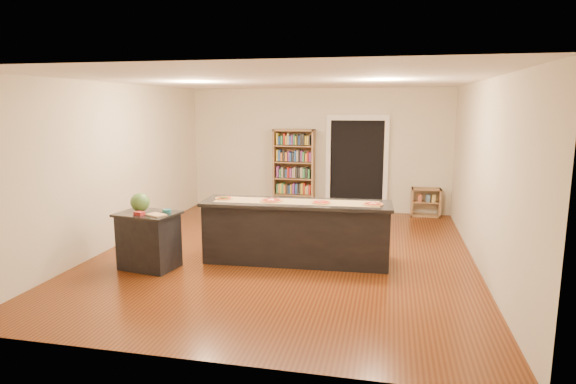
% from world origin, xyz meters
% --- Properties ---
extents(room, '(6.00, 7.00, 2.80)m').
position_xyz_m(room, '(0.00, 0.00, 1.40)').
color(room, beige).
rests_on(room, ground).
extents(doorway, '(1.40, 0.09, 2.21)m').
position_xyz_m(doorway, '(0.90, 3.46, 1.20)').
color(doorway, black).
rests_on(doorway, room).
extents(kitchen_island, '(2.91, 0.79, 0.96)m').
position_xyz_m(kitchen_island, '(0.26, -0.38, 0.48)').
color(kitchen_island, black).
rests_on(kitchen_island, ground).
extents(side_counter, '(0.86, 0.63, 0.85)m').
position_xyz_m(side_counter, '(-1.85, -1.13, 0.43)').
color(side_counter, black).
rests_on(side_counter, ground).
extents(bookshelf, '(0.94, 0.34, 1.88)m').
position_xyz_m(bookshelf, '(-0.52, 3.28, 0.94)').
color(bookshelf, '#987149').
rests_on(bookshelf, ground).
extents(low_shelf, '(0.63, 0.27, 0.63)m').
position_xyz_m(low_shelf, '(2.44, 3.31, 0.32)').
color(low_shelf, '#987149').
rests_on(low_shelf, ground).
extents(waste_bin, '(0.22, 0.22, 0.32)m').
position_xyz_m(waste_bin, '(-0.44, 3.09, 0.16)').
color(waste_bin, '#529AB7').
rests_on(waste_bin, ground).
extents(kraft_paper, '(2.54, 0.58, 0.00)m').
position_xyz_m(kraft_paper, '(0.26, -0.38, 0.96)').
color(kraft_paper, olive).
rests_on(kraft_paper, kitchen_island).
extents(watermelon, '(0.28, 0.28, 0.28)m').
position_xyz_m(watermelon, '(-1.99, -1.07, 0.99)').
color(watermelon, '#144214').
rests_on(watermelon, side_counter).
extents(cutting_board, '(0.33, 0.28, 0.02)m').
position_xyz_m(cutting_board, '(-1.64, -1.26, 0.86)').
color(cutting_board, tan).
rests_on(cutting_board, side_counter).
extents(package_red, '(0.16, 0.13, 0.05)m').
position_xyz_m(package_red, '(-1.88, -1.29, 0.88)').
color(package_red, maroon).
rests_on(package_red, side_counter).
extents(package_teal, '(0.13, 0.13, 0.05)m').
position_xyz_m(package_teal, '(-1.57, -1.06, 0.88)').
color(package_teal, '#195966').
rests_on(package_teal, side_counter).
extents(pizza_a, '(0.29, 0.29, 0.02)m').
position_xyz_m(pizza_a, '(-0.90, -0.41, 0.97)').
color(pizza_a, '#BA8947').
rests_on(pizza_a, kitchen_island).
extents(pizza_b, '(0.34, 0.34, 0.02)m').
position_xyz_m(pizza_b, '(-0.13, -0.42, 0.97)').
color(pizza_b, '#BA8947').
rests_on(pizza_b, kitchen_island).
extents(pizza_c, '(0.27, 0.27, 0.02)m').
position_xyz_m(pizza_c, '(0.64, -0.41, 0.97)').
color(pizza_c, '#BA8947').
rests_on(pizza_c, kitchen_island).
extents(pizza_d, '(0.31, 0.31, 0.02)m').
position_xyz_m(pizza_d, '(1.42, -0.36, 0.97)').
color(pizza_d, '#BA8947').
rests_on(pizza_d, kitchen_island).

